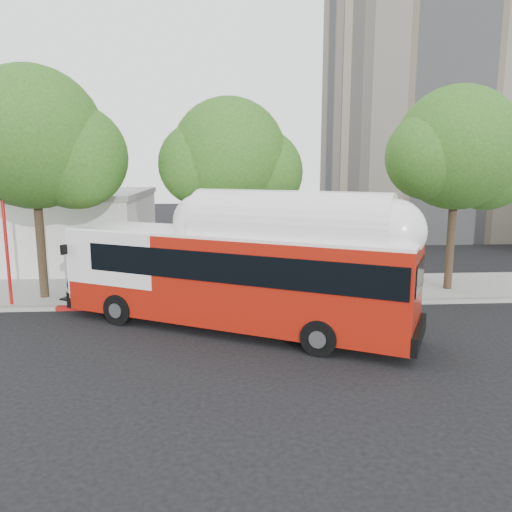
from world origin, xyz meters
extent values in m
plane|color=black|center=(0.00, 0.00, 0.00)|extent=(120.00, 120.00, 0.00)
cube|color=gray|center=(0.00, 6.50, 0.07)|extent=(60.00, 5.00, 0.15)
cube|color=gray|center=(0.00, 3.90, 0.07)|extent=(60.00, 0.30, 0.15)
cube|color=maroon|center=(-3.00, 3.90, 0.08)|extent=(10.00, 0.32, 0.16)
cylinder|color=#2D2116|center=(-9.00, 5.50, 3.04)|extent=(0.36, 0.36, 6.08)
sphere|color=#265117|center=(-9.00, 5.50, 6.84)|extent=(5.80, 5.80, 5.80)
sphere|color=#265117|center=(-7.41, 5.70, 6.08)|extent=(4.35, 4.35, 4.35)
cylinder|color=#2D2116|center=(-1.00, 6.00, 2.72)|extent=(0.36, 0.36, 5.44)
sphere|color=#265117|center=(-1.00, 6.00, 6.12)|extent=(5.00, 5.00, 5.00)
sphere|color=#265117|center=(0.38, 6.20, 5.44)|extent=(3.75, 3.75, 3.75)
cylinder|color=#2D2116|center=(9.00, 5.80, 2.88)|extent=(0.36, 0.36, 5.76)
sphere|color=#265117|center=(9.00, 5.80, 6.48)|extent=(5.40, 5.40, 5.40)
sphere|color=#265117|center=(10.48, 6.00, 5.76)|extent=(4.05, 4.05, 4.05)
cube|color=tan|center=(18.00, 28.00, 17.50)|extent=(18.00, 18.00, 35.00)
cube|color=silver|center=(-14.00, 14.00, 2.00)|extent=(16.00, 10.00, 4.00)
cube|color=gray|center=(-14.00, 14.00, 4.10)|extent=(16.20, 10.20, 0.30)
cube|color=#9F170B|center=(-0.95, 1.16, 1.87)|extent=(12.29, 8.10, 3.01)
cube|color=black|center=(-0.49, 0.92, 2.49)|extent=(11.22, 7.58, 0.98)
cube|color=white|center=(-0.95, 1.16, 3.41)|extent=(12.26, 8.02, 0.10)
cube|color=white|center=(0.90, 0.21, 3.68)|extent=(6.85, 4.88, 0.57)
cube|color=black|center=(-6.98, 4.27, 0.52)|extent=(1.59, 2.04, 0.06)
imported|color=#202796|center=(-6.98, 4.27, 1.02)|extent=(1.37, 1.87, 0.94)
cylinder|color=red|center=(-9.94, 4.38, 2.22)|extent=(0.13, 0.13, 4.44)
cube|color=black|center=(-9.94, 4.38, 4.55)|extent=(0.06, 0.44, 0.28)
camera|label=1|loc=(-1.25, -15.90, 5.76)|focal=35.00mm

